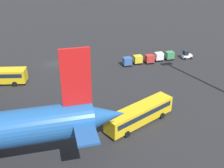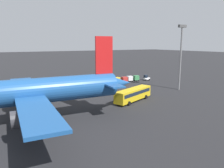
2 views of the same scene
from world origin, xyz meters
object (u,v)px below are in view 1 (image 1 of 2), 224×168
at_px(baggage_tug, 186,55).
at_px(cargo_cart_white, 159,56).
at_px(cargo_cart_green, 170,55).
at_px(cargo_cart_red, 150,59).
at_px(cargo_cart_blue, 127,61).
at_px(shuttle_bus_far, 140,113).
at_px(cargo_cart_yellow, 138,59).
at_px(worker_person, 73,60).

height_order(baggage_tug, cargo_cart_white, baggage_tug).
height_order(cargo_cart_green, cargo_cart_red, same).
bearing_deg(cargo_cart_blue, cargo_cart_white, -176.38).
xyz_separation_m(shuttle_bus_far, cargo_cart_yellow, (-9.25, -22.69, -0.67)).
distance_m(cargo_cart_red, cargo_cart_yellow, 2.84).
relative_size(cargo_cart_white, cargo_cart_yellow, 1.00).
height_order(baggage_tug, cargo_cart_yellow, baggage_tug).
distance_m(baggage_tug, cargo_cart_green, 4.41).
xyz_separation_m(baggage_tug, cargo_cart_blue, (15.53, -0.22, 0.25)).
relative_size(shuttle_bus_far, cargo_cart_blue, 6.08).
xyz_separation_m(cargo_cart_white, cargo_cart_yellow, (5.58, 0.18, 0.00)).
distance_m(shuttle_bus_far, cargo_cart_yellow, 24.51).
height_order(baggage_tug, worker_person, baggage_tug).
relative_size(cargo_cart_green, cargo_cart_blue, 1.00).
xyz_separation_m(baggage_tug, cargo_cart_yellow, (12.74, -0.57, 0.25)).
bearing_deg(worker_person, cargo_cart_red, 162.99).
bearing_deg(cargo_cart_white, cargo_cart_blue, 3.62).
height_order(worker_person, cargo_cart_red, cargo_cart_red).
bearing_deg(cargo_cart_white, cargo_cart_yellow, 1.85).
height_order(cargo_cart_green, cargo_cart_yellow, same).
distance_m(worker_person, cargo_cart_blue, 12.71).
bearing_deg(cargo_cart_blue, worker_person, -23.65).
height_order(shuttle_bus_far, worker_person, shuttle_bus_far).
relative_size(baggage_tug, cargo_cart_white, 1.20).
height_order(shuttle_bus_far, cargo_cart_white, shuttle_bus_far).
xyz_separation_m(cargo_cart_yellow, cargo_cart_blue, (2.79, 0.35, 0.00)).
distance_m(shuttle_bus_far, worker_person, 27.94).
height_order(worker_person, cargo_cart_white, cargo_cart_white).
bearing_deg(cargo_cart_white, worker_person, -12.85).
height_order(cargo_cart_white, cargo_cart_blue, same).
bearing_deg(cargo_cart_red, worker_person, -17.01).
relative_size(baggage_tug, worker_person, 1.42).
xyz_separation_m(shuttle_bus_far, cargo_cart_red, (-12.04, -22.17, -0.67)).
relative_size(cargo_cart_green, cargo_cart_white, 1.00).
bearing_deg(cargo_cart_blue, cargo_cart_red, 178.23).
bearing_deg(cargo_cart_yellow, worker_person, -18.21).
distance_m(baggage_tug, cargo_cart_white, 7.20).
relative_size(shuttle_bus_far, cargo_cart_red, 6.08).
bearing_deg(worker_person, cargo_cart_yellow, 161.79).
bearing_deg(cargo_cart_white, cargo_cart_red, 14.13).
distance_m(worker_person, cargo_cart_yellow, 15.19).
xyz_separation_m(cargo_cart_red, cargo_cart_yellow, (2.79, -0.52, 0.00)).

